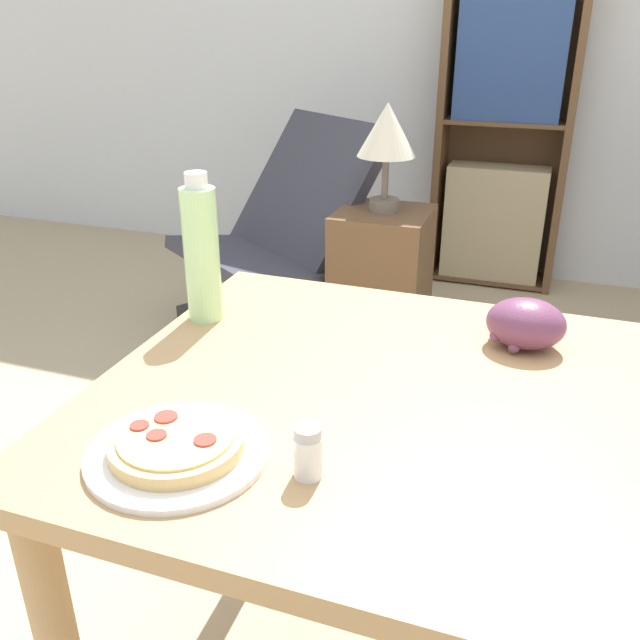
{
  "coord_description": "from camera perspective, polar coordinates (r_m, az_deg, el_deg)",
  "views": [
    {
      "loc": [
        0.18,
        -0.93,
        1.27
      ],
      "look_at": [
        -0.16,
        0.06,
        0.8
      ],
      "focal_mm": 38.0,
      "sensor_mm": 36.0,
      "label": 1
    }
  ],
  "objects": [
    {
      "name": "dining_table",
      "position": [
        1.11,
        8.79,
        -11.66
      ],
      "size": [
        1.03,
        0.82,
        0.74
      ],
      "color": "tan",
      "rests_on": "ground_plane"
    },
    {
      "name": "grape_bunch",
      "position": [
        1.23,
        16.95,
        -0.32
      ],
      "size": [
        0.14,
        0.11,
        0.09
      ],
      "color": "#6B3856",
      "rests_on": "dining_table"
    },
    {
      "name": "side_table",
      "position": [
        2.62,
        5.14,
        2.74
      ],
      "size": [
        0.34,
        0.34,
        0.61
      ],
      "color": "brown",
      "rests_on": "ground_plane"
    },
    {
      "name": "salt_shaker",
      "position": [
        0.86,
        -1.02,
        -11.05
      ],
      "size": [
        0.04,
        0.04,
        0.07
      ],
      "color": "white",
      "rests_on": "dining_table"
    },
    {
      "name": "bookshelf",
      "position": [
        3.45,
        15.2,
        14.75
      ],
      "size": [
        0.62,
        0.25,
        1.6
      ],
      "color": "brown",
      "rests_on": "ground_plane"
    },
    {
      "name": "drink_bottle",
      "position": [
        1.27,
        -9.94,
        5.61
      ],
      "size": [
        0.07,
        0.07,
        0.28
      ],
      "color": "#B7EAA3",
      "rests_on": "dining_table"
    },
    {
      "name": "lounge_chair_near",
      "position": [
        2.85,
        -3.72,
        4.23
      ],
      "size": [
        0.92,
        0.99,
        0.88
      ],
      "rotation": [
        0.0,
        0.0,
        -0.6
      ],
      "color": "black",
      "rests_on": "ground_plane"
    },
    {
      "name": "table_lamp",
      "position": [
        2.47,
        5.66,
        15.24
      ],
      "size": [
        0.21,
        0.21,
        0.38
      ],
      "color": "#665B51",
      "rests_on": "side_table"
    },
    {
      "name": "wall_back",
      "position": [
        3.56,
        18.05,
        23.92
      ],
      "size": [
        8.0,
        0.05,
        2.6
      ],
      "color": "silver",
      "rests_on": "ground_plane"
    },
    {
      "name": "pizza_on_plate",
      "position": [
        0.93,
        -11.93,
        -10.4
      ],
      "size": [
        0.24,
        0.24,
        0.04
      ],
      "color": "white",
      "rests_on": "dining_table"
    }
  ]
}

